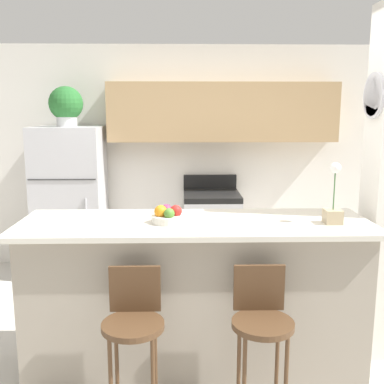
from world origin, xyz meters
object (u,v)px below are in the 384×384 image
object	(u,v)px
potted_plant_on_fridge	(66,105)
fruit_bowl	(168,216)
refrigerator	(71,201)
bar_stool_right	(262,324)
bar_stool_left	(134,325)
stove_range	(211,232)
orchid_vase	(333,205)

from	to	relation	value
potted_plant_on_fridge	fruit_bowl	world-z (taller)	potted_plant_on_fridge
refrigerator	bar_stool_right	size ratio (longest dim) A/B	1.78
bar_stool_left	potted_plant_on_fridge	distance (m)	2.96
stove_range	bar_stool_left	size ratio (longest dim) A/B	1.16
potted_plant_on_fridge	orchid_vase	size ratio (longest dim) A/B	1.04
stove_range	potted_plant_on_fridge	world-z (taller)	potted_plant_on_fridge
bar_stool_left	fruit_bowl	distance (m)	0.76
orchid_vase	fruit_bowl	xyz separation A→B (m)	(-1.10, 0.05, -0.08)
refrigerator	bar_stool_right	world-z (taller)	refrigerator
bar_stool_right	bar_stool_left	bearing A→B (deg)	180.00
refrigerator	bar_stool_right	xyz separation A→B (m)	(1.68, -2.50, -0.21)
refrigerator	orchid_vase	bearing A→B (deg)	-42.22
refrigerator	bar_stool_left	bearing A→B (deg)	-69.24
stove_range	potted_plant_on_fridge	size ratio (longest dim) A/B	2.52
stove_range	fruit_bowl	world-z (taller)	fruit_bowl
stove_range	orchid_vase	bearing A→B (deg)	-71.87
potted_plant_on_fridge	orchid_vase	xyz separation A→B (m)	(2.23, -2.02, -0.67)
bar_stool_right	fruit_bowl	bearing A→B (deg)	136.08
potted_plant_on_fridge	fruit_bowl	size ratio (longest dim) A/B	1.87
bar_stool_left	bar_stool_right	world-z (taller)	same
bar_stool_left	potted_plant_on_fridge	size ratio (longest dim) A/B	2.17
stove_range	bar_stool_left	bearing A→B (deg)	-103.78
stove_range	bar_stool_left	distance (m)	2.59
bar_stool_right	orchid_vase	xyz separation A→B (m)	(0.55, 0.48, 0.59)
stove_range	refrigerator	bearing A→B (deg)	-179.63
bar_stool_left	stove_range	bearing A→B (deg)	76.22
bar_stool_left	orchid_vase	size ratio (longest dim) A/B	2.26
stove_range	potted_plant_on_fridge	bearing A→B (deg)	-179.64
bar_stool_right	orchid_vase	size ratio (longest dim) A/B	2.26
bar_stool_right	potted_plant_on_fridge	size ratio (longest dim) A/B	2.17
orchid_vase	refrigerator	bearing A→B (deg)	137.78
stove_range	fruit_bowl	xyz separation A→B (m)	(-0.43, -1.98, 0.67)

